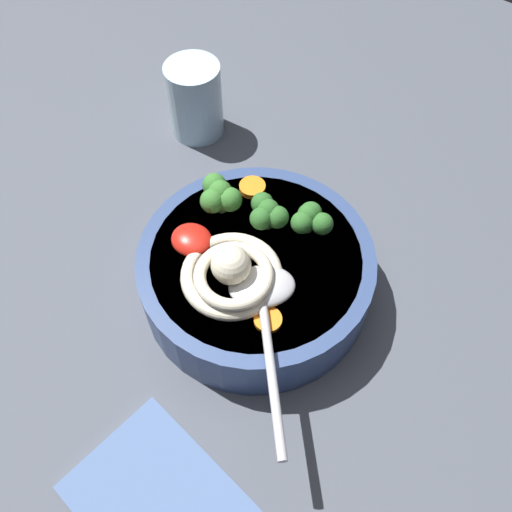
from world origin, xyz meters
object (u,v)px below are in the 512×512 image
Objects in this scene: noodle_pile at (232,273)px; drinking_glass at (195,100)px; soup_bowl at (256,273)px; soup_spoon at (262,301)px; folded_napkin at (163,507)px.

drinking_glass is at bearing 138.59° from noodle_pile.
soup_bowl is 1.53× the size of soup_spoon.
noodle_pile reaches higher than soup_spoon.
folded_napkin is at bearing -72.51° from soup_bowl.
soup_bowl is 2.22× the size of noodle_pile.
noodle_pile reaches higher than soup_bowl.
noodle_pile is 3.80cm from soup_spoon.
soup_bowl is 22.34cm from folded_napkin.
soup_spoon reaches higher than folded_napkin.
folded_napkin is (6.71, -17.69, -6.96)cm from noodle_pile.
soup_spoon is (3.69, -3.90, 3.74)cm from soup_bowl.
soup_bowl is 1.50× the size of folded_napkin.
soup_spoon is at bearing -6.82° from noodle_pile.
folded_napkin is at bearing -33.61° from soup_spoon.
folded_napkin is at bearing -52.84° from drinking_glass.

